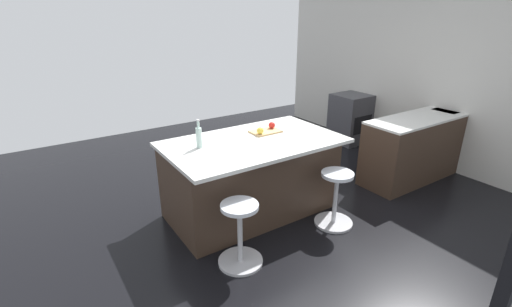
# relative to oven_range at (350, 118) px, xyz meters

# --- Properties ---
(ground_plane) EXTENTS (7.74, 7.74, 0.00)m
(ground_plane) POSITION_rel_oven_range_xyz_m (2.59, 1.02, -0.45)
(ground_plane) COLOR black
(interior_partition_left) EXTENTS (0.12, 5.96, 2.75)m
(interior_partition_left) POSITION_rel_oven_range_xyz_m (-0.35, 1.02, 0.93)
(interior_partition_left) COLOR beige
(interior_partition_left) RESTS_ON ground_plane
(sink_cabinet) EXTENTS (2.56, 0.60, 1.21)m
(sink_cabinet) POSITION_rel_oven_range_xyz_m (-0.00, 1.63, 0.02)
(sink_cabinet) COLOR #38281E
(sink_cabinet) RESTS_ON ground_plane
(oven_range) EXTENTS (0.60, 0.61, 0.90)m
(oven_range) POSITION_rel_oven_range_xyz_m (0.00, 0.00, 0.00)
(oven_range) COLOR #38383D
(oven_range) RESTS_ON ground_plane
(kitchen_island) EXTENTS (2.01, 1.19, 0.94)m
(kitchen_island) POSITION_rel_oven_range_xyz_m (2.92, 1.14, 0.02)
(kitchen_island) COLOR #38281E
(kitchen_island) RESTS_ON ground_plane
(stool_by_window) EXTENTS (0.44, 0.44, 0.65)m
(stool_by_window) POSITION_rel_oven_range_xyz_m (2.29, 1.91, -0.14)
(stool_by_window) COLOR #B7B7BC
(stool_by_window) RESTS_ON ground_plane
(stool_middle) EXTENTS (0.44, 0.44, 0.65)m
(stool_middle) POSITION_rel_oven_range_xyz_m (3.56, 1.91, -0.14)
(stool_middle) COLOR #B7B7BC
(stool_middle) RESTS_ON ground_plane
(cutting_board) EXTENTS (0.36, 0.24, 0.02)m
(cutting_board) POSITION_rel_oven_range_xyz_m (2.63, 1.01, 0.50)
(cutting_board) COLOR tan
(cutting_board) RESTS_ON kitchen_island
(apple_yellow) EXTENTS (0.08, 0.08, 0.08)m
(apple_yellow) POSITION_rel_oven_range_xyz_m (2.76, 1.07, 0.55)
(apple_yellow) COLOR gold
(apple_yellow) RESTS_ON cutting_board
(apple_red) EXTENTS (0.08, 0.08, 0.08)m
(apple_red) POSITION_rel_oven_range_xyz_m (2.52, 0.97, 0.55)
(apple_red) COLOR red
(apple_red) RESTS_ON cutting_board
(water_bottle) EXTENTS (0.06, 0.06, 0.31)m
(water_bottle) POSITION_rel_oven_range_xyz_m (3.53, 1.04, 0.61)
(water_bottle) COLOR silver
(water_bottle) RESTS_ON kitchen_island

